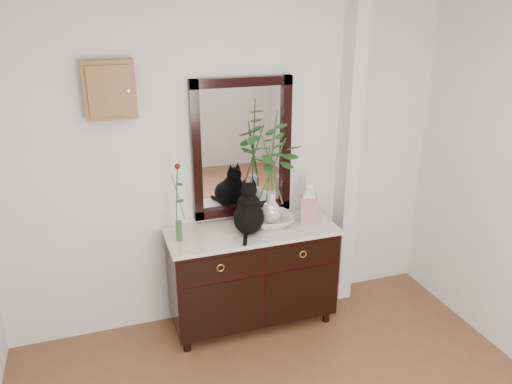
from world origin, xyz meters
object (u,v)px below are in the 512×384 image
object	(u,v)px
sideboard	(252,272)
ginger_jar	(309,202)
cat	(249,209)
lotus_bowl	(271,220)

from	to	relation	value
sideboard	ginger_jar	bearing A→B (deg)	-0.23
cat	lotus_bowl	distance (m)	0.26
sideboard	lotus_bowl	bearing A→B (deg)	10.45
lotus_bowl	sideboard	bearing A→B (deg)	-169.55
cat	lotus_bowl	world-z (taller)	cat
cat	lotus_bowl	size ratio (longest dim) A/B	1.11
cat	lotus_bowl	bearing A→B (deg)	35.06
ginger_jar	cat	bearing A→B (deg)	-177.52
cat	ginger_jar	bearing A→B (deg)	22.23
lotus_bowl	ginger_jar	size ratio (longest dim) A/B	1.00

